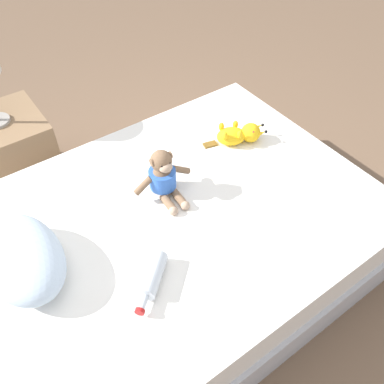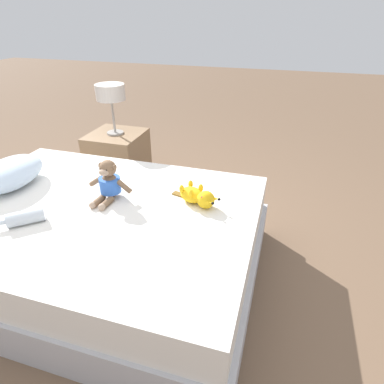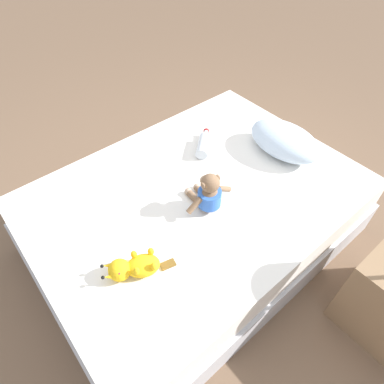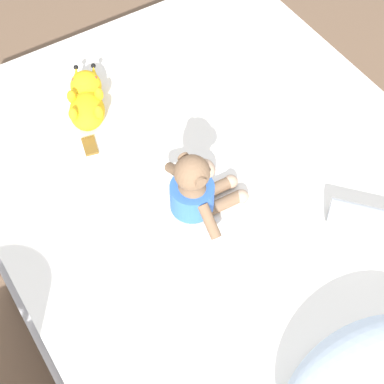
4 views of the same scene
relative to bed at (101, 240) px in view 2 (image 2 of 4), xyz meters
The scene contains 8 objects.
ground_plane 0.22m from the bed, ahead, with size 16.00×16.00×0.00m, color brown.
bed is the anchor object (origin of this frame).
pillow 0.71m from the bed, 82.19° to the left, with size 0.48×0.32×0.17m.
plush_monkey 0.35m from the bed, 13.90° to the right, with size 0.23×0.29×0.24m.
plush_yellow_creature 0.64m from the bed, 69.23° to the right, with size 0.19×0.32×0.10m.
glass_bottle 0.44m from the bed, 132.92° to the left, with size 0.21×0.22×0.07m.
nightstand 1.14m from the bed, 22.50° to the left, with size 0.45×0.45×0.49m.
bedside_lamp 1.29m from the bed, 22.50° to the left, with size 0.24×0.24×0.41m.
Camera 2 is at (-1.31, -0.96, 1.43)m, focal length 30.21 mm.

